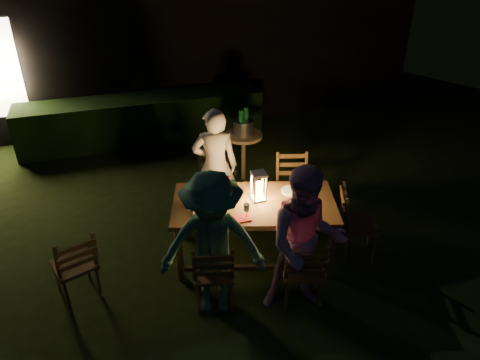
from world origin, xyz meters
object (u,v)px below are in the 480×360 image
object	(u,v)px
ice_bucket	(243,127)
chair_near_left	(214,283)
chair_spare	(77,276)
person_opp_left	(213,246)
chair_far_right	(292,200)
bottle_bucket_a	(241,126)
chair_end	(358,235)
person_house_side	(215,166)
dining_table	(254,208)
person_opp_right	(306,243)
bottle_table	(232,192)
chair_near_right	(301,281)
lantern	(259,188)
bottle_bucket_b	(246,123)
side_table	(243,140)
chair_far_left	(216,202)

from	to	relation	value
ice_bucket	chair_near_left	bearing A→B (deg)	-113.44
chair_spare	ice_bucket	world-z (taller)	ice_bucket
chair_spare	person_opp_left	distance (m)	1.54
chair_far_right	person_opp_left	world-z (taller)	person_opp_left
bottle_bucket_a	chair_end	bearing A→B (deg)	-68.56
chair_near_left	person_house_side	bearing A→B (deg)	88.10
chair_spare	dining_table	bearing A→B (deg)	-15.95
person_opp_right	bottle_table	bearing A→B (deg)	130.49
chair_spare	person_opp_right	bearing A→B (deg)	-38.99
chair_end	person_opp_right	distance (m)	1.25
chair_far_right	chair_end	xyz separation A→B (m)	(0.46, -0.92, -0.00)
chair_near_right	lantern	distance (m)	1.12
person_opp_left	bottle_bucket_b	distance (m)	2.76
dining_table	side_table	xyz separation A→B (m)	(0.42, 1.81, -0.02)
chair_near_left	bottle_bucket_a	xyz separation A→B (m)	(1.01, 2.39, 0.63)
chair_far_right	chair_spare	bearing A→B (deg)	28.71
bottle_table	chair_far_left	bearing A→B (deg)	89.89
chair_end	bottle_table	distance (m)	1.61
chair_far_left	bottle_table	distance (m)	1.01
chair_far_left	bottle_bucket_b	xyz separation A→B (m)	(0.71, 0.99, 0.64)
chair_far_right	ice_bucket	xyz separation A→B (m)	(-0.30, 1.20, 0.58)
bottle_bucket_b	chair_near_right	bearing A→B (deg)	-94.99
chair_spare	side_table	size ratio (longest dim) A/B	1.22
chair_spare	person_opp_left	bearing A→B (deg)	-42.08
lantern	person_opp_right	bearing A→B (deg)	-80.11
person_opp_right	bottle_table	world-z (taller)	person_opp_right
chair_end	person_opp_left	bearing A→B (deg)	-56.54
dining_table	bottle_bucket_b	world-z (taller)	bottle_bucket_b
chair_spare	side_table	xyz separation A→B (m)	(2.41, 1.92, 0.38)
chair_near_right	person_opp_left	bearing A→B (deg)	-176.71
dining_table	side_table	distance (m)	1.86
chair_end	bottle_bucket_a	distance (m)	2.32
chair_far_right	chair_near_right	bearing A→B (deg)	85.41
chair_far_right	person_opp_right	xyz separation A→B (m)	(-0.50, -1.51, 0.53)
chair_end	ice_bucket	world-z (taller)	ice_bucket
chair_spare	bottle_table	xyz separation A→B (m)	(1.74, 0.18, 0.62)
person_opp_right	bottle_bucket_a	distance (m)	2.68
dining_table	chair_spare	distance (m)	2.03
person_opp_right	ice_bucket	xyz separation A→B (m)	(0.20, 2.71, 0.05)
chair_end	person_house_side	distance (m)	1.94
chair_spare	lantern	bearing A→B (deg)	-15.06
chair_far_right	lantern	bearing A→B (deg)	54.33
chair_end	lantern	bearing A→B (deg)	-84.92
side_table	bottle_bucket_b	world-z (taller)	bottle_bucket_b
chair_far_left	chair_near_left	bearing A→B (deg)	85.78
ice_bucket	chair_spare	bearing A→B (deg)	-141.45
person_opp_right	side_table	xyz separation A→B (m)	(0.20, 2.71, -0.15)
person_opp_left	bottle_bucket_a	size ratio (longest dim) A/B	4.99
person_opp_left	bottle_bucket_a	distance (m)	2.65
chair_end	ice_bucket	xyz separation A→B (m)	(-0.77, 2.12, 0.58)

